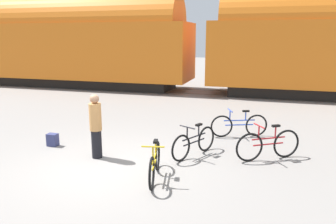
% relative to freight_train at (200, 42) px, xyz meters
% --- Properties ---
extents(ground_plane, '(80.00, 80.00, 0.00)m').
position_rel_freight_train_xyz_m(ground_plane, '(0.00, -10.81, -2.65)').
color(ground_plane, gray).
extents(freight_train, '(27.88, 3.11, 5.12)m').
position_rel_freight_train_xyz_m(freight_train, '(0.00, 0.00, 0.00)').
color(freight_train, black).
rests_on(freight_train, ground_plane).
extents(rail_near, '(39.88, 0.07, 0.01)m').
position_rel_freight_train_xyz_m(rail_near, '(0.00, -0.72, -2.65)').
color(rail_near, '#4C4238').
rests_on(rail_near, ground_plane).
extents(rail_far, '(39.88, 0.07, 0.01)m').
position_rel_freight_train_xyz_m(rail_far, '(0.00, 0.72, -2.65)').
color(rail_far, '#4C4238').
rests_on(rail_far, ground_plane).
extents(bicycle_black, '(0.79, 1.50, 0.82)m').
position_rel_freight_train_xyz_m(bicycle_black, '(1.76, -9.63, -2.30)').
color(bicycle_black, black).
rests_on(bicycle_black, ground_plane).
extents(bicycle_yellow, '(0.47, 1.61, 0.81)m').
position_rel_freight_train_xyz_m(bicycle_yellow, '(1.26, -11.18, -2.30)').
color(bicycle_yellow, black).
rests_on(bicycle_yellow, ground_plane).
extents(bicycle_maroon, '(1.48, 0.95, 0.88)m').
position_rel_freight_train_xyz_m(bicycle_maroon, '(3.52, -9.36, -2.28)').
color(bicycle_maroon, black).
rests_on(bicycle_maroon, ground_plane).
extents(bicycle_blue, '(1.61, 0.69, 0.82)m').
position_rel_freight_train_xyz_m(bicycle_blue, '(2.70, -7.66, -2.30)').
color(bicycle_blue, black).
rests_on(bicycle_blue, ground_plane).
extents(person_in_tan, '(0.29, 0.29, 1.58)m').
position_rel_freight_train_xyz_m(person_in_tan, '(-0.51, -10.41, -1.85)').
color(person_in_tan, black).
rests_on(person_in_tan, ground_plane).
extents(backpack, '(0.28, 0.20, 0.34)m').
position_rel_freight_train_xyz_m(backpack, '(-2.10, -9.96, -2.48)').
color(backpack, navy).
rests_on(backpack, ground_plane).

